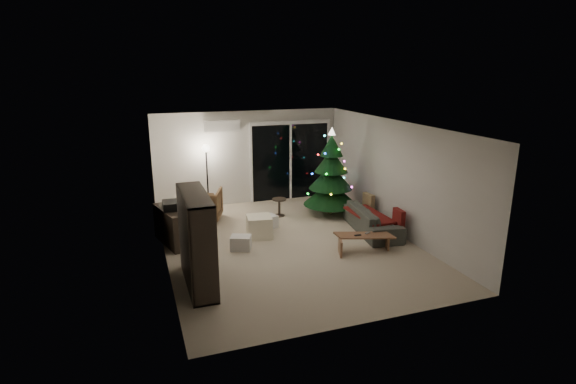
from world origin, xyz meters
The scene contains 18 objects.
room centered at (0.46, 1.49, 1.02)m, with size 6.50×7.51×2.60m.
bookshelf centered at (-2.25, -1.20, 0.81)m, with size 0.41×1.62×1.62m, color black, non-canonical shape.
media_cabinet centered at (-2.25, 0.84, 0.38)m, with size 0.46×1.22×0.76m, color black.
stereo centered at (-2.25, 0.84, 0.84)m, with size 0.39×0.46×0.16m, color black.
armchair centered at (-1.43, 2.12, 0.39)m, with size 0.84×0.86×0.78m, color brown.
ottoman centered at (-0.46, 0.61, 0.23)m, with size 0.52×0.52×0.47m, color white.
cardboard_box_a centered at (-1.01, 0.04, 0.14)m, with size 0.40×0.31×0.29m, color white.
cardboard_box_b centered at (-0.12, 1.10, 0.14)m, with size 0.41×0.31×0.29m, color white.
side_table centered at (0.41, 1.83, 0.22)m, with size 0.36×0.36×0.45m, color black.
floor_lamp centered at (-1.18, 2.87, 0.83)m, with size 0.27×0.27×1.66m, color black.
sofa centered at (2.05, 0.08, 0.28)m, with size 1.91×0.75×0.56m, color #565A52.
sofa_throw centered at (1.95, 0.08, 0.40)m, with size 0.60×1.38×0.05m, color maroon.
cushion_a centered at (2.30, 0.73, 0.50)m, with size 0.11×0.37×0.37m, color brown.
cushion_b centered at (2.30, -0.57, 0.50)m, with size 0.11×0.37×0.37m, color maroon.
coffee_table centered at (1.32, -0.87, 0.18)m, with size 1.11×0.39×0.35m, color brown, non-canonical shape.
remote_a centered at (1.17, -0.87, 0.36)m, with size 0.14×0.04×0.02m, color black.
remote_b centered at (1.42, -0.82, 0.36)m, with size 0.13×0.04×0.02m, color slate.
christmas_tree centered at (1.69, 1.59, 1.10)m, with size 1.36×1.36×2.19m, color black.
Camera 1 is at (-2.94, -8.33, 3.59)m, focal length 28.00 mm.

